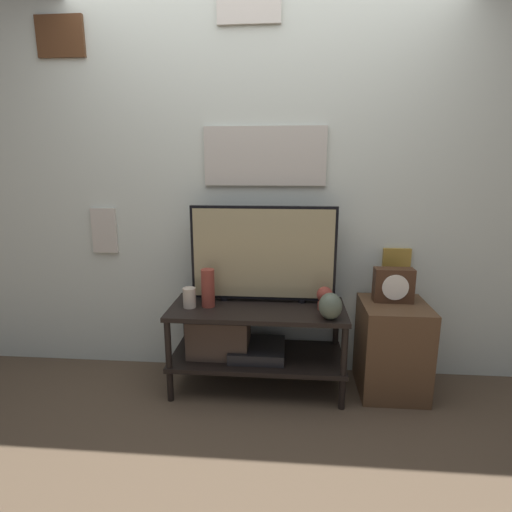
% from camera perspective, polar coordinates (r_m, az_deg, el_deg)
% --- Properties ---
extents(ground_plane, '(12.00, 12.00, 0.00)m').
position_cam_1_polar(ground_plane, '(2.62, -0.34, -21.22)').
color(ground_plane, '#4C3D2D').
extents(wall_back, '(6.40, 0.08, 2.70)m').
position_cam_1_polar(wall_back, '(2.75, 0.65, 10.49)').
color(wall_back, beige).
rests_on(wall_back, ground_plane).
extents(media_console, '(1.14, 0.49, 0.57)m').
position_cam_1_polar(media_console, '(2.70, -1.88, -11.43)').
color(media_console, black).
rests_on(media_console, ground_plane).
extents(television, '(0.96, 0.05, 0.65)m').
position_cam_1_polar(television, '(2.62, 1.02, 0.34)').
color(television, black).
rests_on(television, media_console).
extents(vase_tall_ceramic, '(0.09, 0.09, 0.25)m').
position_cam_1_polar(vase_tall_ceramic, '(2.60, -6.88, -4.56)').
color(vase_tall_ceramic, brown).
rests_on(vase_tall_ceramic, media_console).
extents(vase_urn_stoneware, '(0.14, 0.14, 0.16)m').
position_cam_1_polar(vase_urn_stoneware, '(2.43, 10.58, -7.05)').
color(vase_urn_stoneware, '#4C5647').
rests_on(vase_urn_stoneware, media_console).
extents(candle_jar, '(0.08, 0.08, 0.13)m').
position_cam_1_polar(candle_jar, '(2.62, -9.49, -5.89)').
color(candle_jar, '#C1B29E').
rests_on(candle_jar, media_console).
extents(decorative_bust, '(0.10, 0.10, 0.15)m').
position_cam_1_polar(decorative_bust, '(2.58, 9.77, -5.84)').
color(decorative_bust, brown).
rests_on(decorative_bust, media_console).
extents(side_table, '(0.42, 0.44, 0.60)m').
position_cam_1_polar(side_table, '(2.82, 18.84, -12.30)').
color(side_table, '#513823').
rests_on(side_table, ground_plane).
extents(mantel_clock, '(0.25, 0.11, 0.22)m').
position_cam_1_polar(mantel_clock, '(2.72, 19.03, -3.95)').
color(mantel_clock, '#422819').
rests_on(mantel_clock, side_table).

